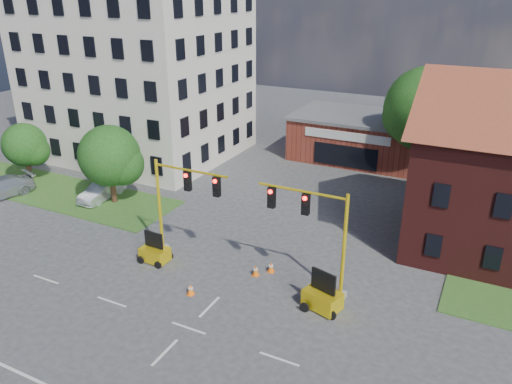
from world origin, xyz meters
TOP-DOWN VIEW (x-y plane):
  - ground at (0.00, 0.00)m, footprint 120.00×120.00m
  - grass_verge_nw at (-20.00, 10.00)m, footprint 22.00×6.00m
  - lane_markings at (0.00, -3.00)m, footprint 60.00×36.00m
  - office_block at (-20.00, 21.90)m, footprint 18.40×15.40m
  - brick_shop at (0.00, 29.98)m, footprint 12.40×8.40m
  - tree_large at (6.87, 27.08)m, footprint 7.61×7.24m
  - tree_nw_front at (-13.76, 10.58)m, footprint 4.95×4.72m
  - tree_nw_rear at (-23.81, 11.08)m, footprint 3.91×3.72m
  - signal_mast_west at (-4.36, 6.00)m, footprint 5.30×0.60m
  - signal_mast_east at (4.36, 6.00)m, footprint 5.30×0.60m
  - trailer_west at (-5.51, 4.57)m, footprint 1.74×1.19m
  - trailer_east at (5.45, 4.57)m, footprint 2.19×1.76m
  - cone_a at (-1.54, 2.52)m, footprint 0.40×0.40m
  - cone_b at (0.81, 5.91)m, footprint 0.40×0.40m
  - cone_c at (1.45, 6.67)m, footprint 0.40×0.40m
  - cone_d at (4.70, 5.83)m, footprint 0.40×0.40m
  - pickup_white at (13.60, 13.18)m, footprint 5.97×3.55m
  - sedan_silver_front at (-15.27, 10.54)m, footprint 1.72×4.45m

SIDE VIEW (x-z plane):
  - ground at x=0.00m, z-range 0.00..0.00m
  - lane_markings at x=0.00m, z-range 0.00..0.01m
  - grass_verge_nw at x=-20.00m, z-range 0.00..0.08m
  - cone_a at x=-1.54m, z-range -0.01..0.69m
  - cone_b at x=0.81m, z-range -0.01..0.69m
  - cone_c at x=1.45m, z-range -0.01..0.69m
  - cone_d at x=4.70m, z-range -0.01..0.69m
  - trailer_west at x=-5.51m, z-range -0.36..1.58m
  - trailer_east at x=5.45m, z-range -0.41..1.77m
  - sedan_silver_front at x=-15.27m, z-range 0.00..1.45m
  - pickup_white at x=13.60m, z-range 0.00..1.56m
  - brick_shop at x=0.00m, z-range 0.01..4.31m
  - tree_nw_rear at x=-23.81m, z-range 0.54..5.64m
  - tree_nw_front at x=-13.76m, z-range 0.59..6.83m
  - signal_mast_west at x=-4.36m, z-range 0.82..7.02m
  - signal_mast_east at x=4.36m, z-range 0.82..7.02m
  - tree_large at x=6.87m, z-range 1.02..10.81m
  - office_block at x=-20.00m, z-range 0.01..20.61m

